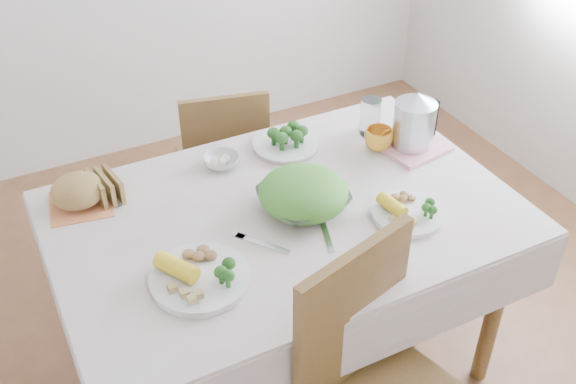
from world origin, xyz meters
name	(u,v)px	position (x,y,z in m)	size (l,w,h in m)	color
floor	(286,362)	(0.00, 0.00, 0.00)	(3.60, 3.60, 0.00)	brown
dining_table	(286,295)	(0.00, 0.00, 0.38)	(1.40, 0.90, 0.75)	brown
tablecloth	(285,212)	(0.00, 0.00, 0.76)	(1.50, 1.00, 0.01)	beige
chair_far	(222,154)	(0.10, 0.83, 0.47)	(0.38, 0.38, 0.85)	brown
salad_bowl	(303,200)	(0.06, -0.02, 0.80)	(0.28, 0.28, 0.07)	white
dinner_plate_left	(200,279)	(-0.37, -0.18, 0.77)	(0.29, 0.29, 0.02)	white
dinner_plate_right	(407,213)	(0.34, -0.20, 0.77)	(0.24, 0.24, 0.02)	white
broccoli_plate	(286,146)	(0.17, 0.34, 0.77)	(0.25, 0.25, 0.02)	beige
napkin	(81,204)	(-0.59, 0.34, 0.76)	(0.20, 0.20, 0.00)	#EA8349
bread_loaf	(78,190)	(-0.59, 0.34, 0.82)	(0.18, 0.17, 0.11)	olive
fruit_bowl	(221,161)	(-0.08, 0.34, 0.78)	(0.13, 0.13, 0.04)	white
yellow_mug	(379,139)	(0.48, 0.18, 0.80)	(0.11, 0.11, 0.08)	#FFA728
glass_tumbler	(370,119)	(0.51, 0.29, 0.83)	(0.08, 0.08, 0.15)	white
pink_tray	(411,146)	(0.59, 0.13, 0.77)	(0.23, 0.23, 0.02)	pink
electric_kettle	(414,120)	(0.59, 0.13, 0.88)	(0.15, 0.15, 0.21)	#B2B5BA
fork_left	(262,244)	(-0.14, -0.11, 0.76)	(0.02, 0.19, 0.00)	silver
fork_right	(326,235)	(0.06, -0.17, 0.76)	(0.02, 0.16, 0.00)	silver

